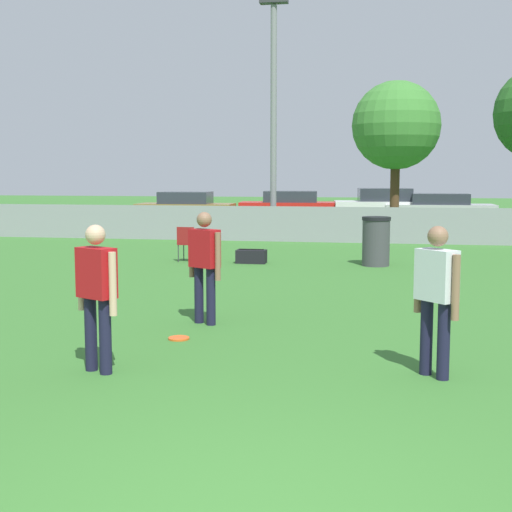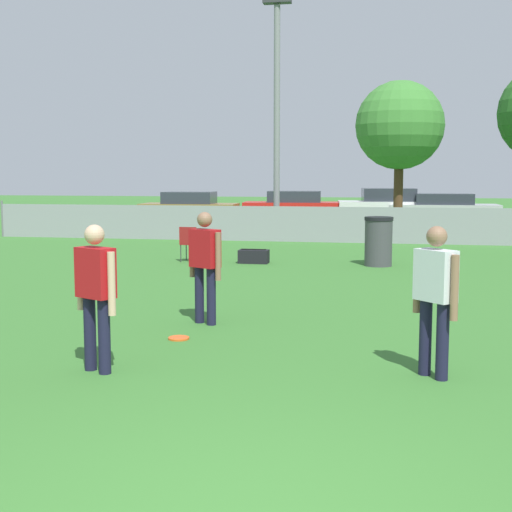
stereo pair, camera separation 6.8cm
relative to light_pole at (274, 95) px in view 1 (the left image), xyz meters
name	(u,v)px [view 1 (the left image)]	position (x,y,z in m)	size (l,w,h in m)	color
fence_backline	(361,225)	(2.92, -1.24, -4.08)	(24.21, 0.07, 1.21)	gray
light_pole	(274,95)	(0.00, 0.00, 0.00)	(0.90, 0.36, 7.78)	gray
tree_near_pole	(396,126)	(3.93, 2.22, -0.89)	(3.05, 3.05, 5.29)	#4C331E
player_thrower_red	(205,260)	(1.18, -13.55, -3.72)	(0.52, 0.40, 1.58)	#191933
player_receiver_white	(436,290)	(4.20, -15.68, -3.72)	(0.45, 0.46, 1.58)	#191933
player_defender_red	(97,288)	(0.68, -16.14, -3.72)	(0.53, 0.39, 1.58)	#191933
frisbee_disc	(179,338)	(1.09, -14.53, -4.62)	(0.28, 0.28, 0.03)	#E5591E
folding_chair_sideline	(187,241)	(-1.02, -6.72, -4.14)	(0.45, 0.46, 0.85)	#333338
trash_bin	(376,241)	(3.45, -6.63, -4.07)	(0.66, 0.66, 1.13)	#3F3F44
gear_bag_sideline	(251,256)	(0.54, -6.69, -4.48)	(0.70, 0.39, 0.34)	black
parked_car_tan	(186,208)	(-4.67, 5.86, -3.98)	(4.10, 1.93, 1.35)	black
parked_car_red	(291,207)	(-0.50, 7.98, -3.97)	(4.57, 2.07, 1.35)	black
parked_car_white	(384,206)	(3.57, 7.97, -3.92)	(4.43, 2.19, 1.49)	black
parked_car_silver	(439,209)	(5.87, 7.88, -3.99)	(4.55, 1.86, 1.28)	black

